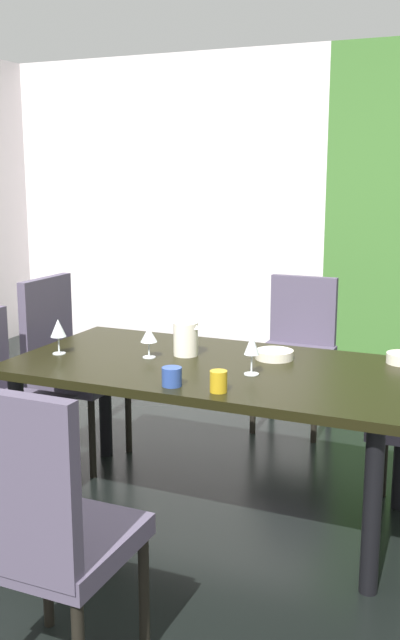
# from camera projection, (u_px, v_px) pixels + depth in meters

# --- Properties ---
(ground_plane) EXTENTS (5.88, 6.00, 0.02)m
(ground_plane) POSITION_uv_depth(u_px,v_px,m) (151.00, 506.00, 3.42)
(ground_plane) COLOR black
(back_panel_interior) EXTENTS (3.03, 0.10, 2.55)m
(back_panel_interior) POSITION_uv_depth(u_px,v_px,m) (160.00, 205.00, 6.36)
(back_panel_interior) COLOR silver
(back_panel_interior) RESTS_ON ground_plane
(dining_table) EXTENTS (1.80, 0.96, 0.71)m
(dining_table) POSITION_uv_depth(u_px,v_px,m) (212.00, 380.00, 3.23)
(dining_table) COLOR black
(dining_table) RESTS_ON ground_plane
(chair_head_near) EXTENTS (0.44, 0.44, 0.99)m
(chair_head_near) POSITION_uv_depth(u_px,v_px,m) (40.00, 526.00, 2.07)
(chair_head_near) COLOR #4C4458
(chair_head_near) RESTS_ON ground_plane
(chair_left_far) EXTENTS (0.44, 0.44, 1.00)m
(chair_left_far) POSITION_uv_depth(u_px,v_px,m) (66.00, 360.00, 3.89)
(chair_left_far) COLOR #4C4458
(chair_left_far) RESTS_ON ground_plane
(chair_head_far) EXTENTS (0.44, 0.45, 0.92)m
(chair_head_far) POSITION_uv_depth(u_px,v_px,m) (297.00, 342.00, 4.40)
(chair_head_far) COLOR #4C4458
(chair_head_far) RESTS_ON ground_plane
(chair_left_near) EXTENTS (0.44, 0.44, 0.91)m
(chair_left_near) POSITION_uv_depth(u_px,v_px,m) (0.00, 395.00, 3.38)
(chair_left_near) COLOR #4C4458
(chair_left_near) RESTS_ON ground_plane
(wine_glass_north) EXTENTS (0.07, 0.07, 0.17)m
(wine_glass_north) POSITION_uv_depth(u_px,v_px,m) (58.00, 329.00, 3.37)
(wine_glass_north) COLOR silver
(wine_glass_north) RESTS_ON dining_table
(wine_glass_front) EXTENTS (0.08, 0.08, 0.15)m
(wine_glass_front) POSITION_uv_depth(u_px,v_px,m) (149.00, 335.00, 3.30)
(wine_glass_front) COLOR silver
(wine_glass_front) RESTS_ON dining_table
(wine_glass_rear) EXTENTS (0.07, 0.07, 0.18)m
(wine_glass_rear) POSITION_uv_depth(u_px,v_px,m) (252.00, 346.00, 3.02)
(wine_glass_rear) COLOR silver
(wine_glass_rear) RESTS_ON dining_table
(serving_bowl_near_shelf) EXTENTS (0.18, 0.18, 0.04)m
(serving_bowl_near_shelf) POSITION_uv_depth(u_px,v_px,m) (274.00, 355.00, 3.30)
(serving_bowl_near_shelf) COLOR beige
(serving_bowl_near_shelf) RESTS_ON dining_table
(cup_west) EXTENTS (0.08, 0.08, 0.08)m
(cup_west) POSITION_uv_depth(u_px,v_px,m) (172.00, 377.00, 2.88)
(cup_west) COLOR #2B4691
(cup_west) RESTS_ON dining_table
(cup_corner) EXTENTS (0.07, 0.07, 0.09)m
(cup_corner) POSITION_uv_depth(u_px,v_px,m) (218.00, 381.00, 2.80)
(cup_corner) COLOR #BC9218
(cup_corner) RESTS_ON dining_table
(pitcher_east) EXTENTS (0.13, 0.12, 0.16)m
(pitcher_east) POSITION_uv_depth(u_px,v_px,m) (186.00, 339.00, 3.35)
(pitcher_east) COLOR silver
(pitcher_east) RESTS_ON dining_table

